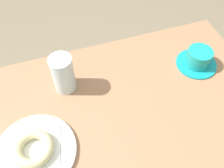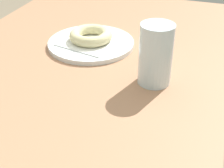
{
  "view_description": "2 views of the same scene",
  "coord_description": "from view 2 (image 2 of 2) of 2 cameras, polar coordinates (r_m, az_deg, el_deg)",
  "views": [
    {
      "loc": [
        -0.03,
        -0.33,
        1.46
      ],
      "look_at": [
        0.13,
        0.14,
        0.8
      ],
      "focal_mm": 39.66,
      "sensor_mm": 36.0,
      "label": 1
    },
    {
      "loc": [
        0.61,
        0.31,
        1.17
      ],
      "look_at": [
        0.08,
        0.13,
        0.82
      ],
      "focal_mm": 52.23,
      "sensor_mm": 36.0,
      "label": 2
    }
  ],
  "objects": [
    {
      "name": "water_glass",
      "position": [
        0.71,
        7.66,
        5.13
      ],
      "size": [
        0.07,
        0.07,
        0.14
      ],
      "primitive_type": "cylinder",
      "color": "silver",
      "rests_on": "table"
    },
    {
      "name": "donut_sugar_ring",
      "position": [
        0.89,
        -3.73,
        8.49
      ],
      "size": [
        0.12,
        0.12,
        0.03
      ],
      "primitive_type": "torus",
      "color": "beige",
      "rests_on": "napkin_sugar_ring"
    },
    {
      "name": "table",
      "position": [
        0.82,
        -6.98,
        -2.6
      ],
      "size": [
        1.26,
        0.72,
        0.78
      ],
      "color": "#A17151",
      "rests_on": "ground_plane"
    },
    {
      "name": "napkin_sugar_ring",
      "position": [
        0.9,
        -3.7,
        7.57
      ],
      "size": [
        0.17,
        0.17,
        0.0
      ],
      "primitive_type": "cube",
      "rotation": [
        0.0,
        0.0,
        -0.22
      ],
      "color": "white",
      "rests_on": "plate_sugar_ring"
    },
    {
      "name": "plate_sugar_ring",
      "position": [
        0.9,
        -3.68,
        7.13
      ],
      "size": [
        0.24,
        0.24,
        0.01
      ],
      "primitive_type": "cylinder",
      "color": "silver",
      "rests_on": "table"
    }
  ]
}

